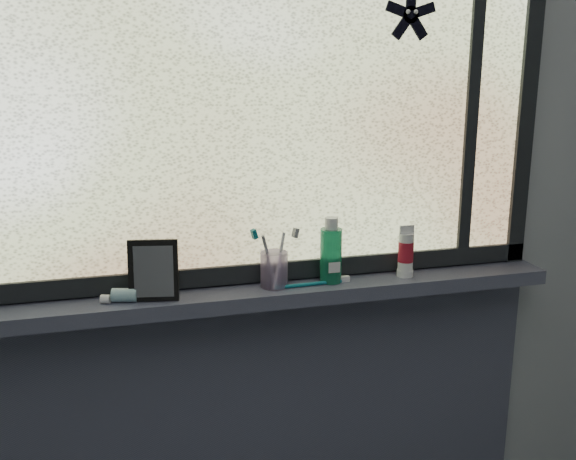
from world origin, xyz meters
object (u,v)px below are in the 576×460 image
at_px(vanity_mirror, 153,270).
at_px(mouthwash_bottle, 331,250).
at_px(toothbrush_cup, 274,269).
at_px(cream_tube, 406,249).

distance_m(vanity_mirror, mouthwash_bottle, 0.47).
bearing_deg(vanity_mirror, toothbrush_cup, 13.76).
height_order(toothbrush_cup, mouthwash_bottle, mouthwash_bottle).
bearing_deg(mouthwash_bottle, toothbrush_cup, 179.68).
bearing_deg(cream_tube, toothbrush_cup, 178.49).
xyz_separation_m(vanity_mirror, mouthwash_bottle, (0.47, 0.02, 0.01)).
bearing_deg(cream_tube, mouthwash_bottle, 177.62).
height_order(vanity_mirror, toothbrush_cup, vanity_mirror).
distance_m(toothbrush_cup, cream_tube, 0.38).
bearing_deg(cream_tube, vanity_mirror, -179.32).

